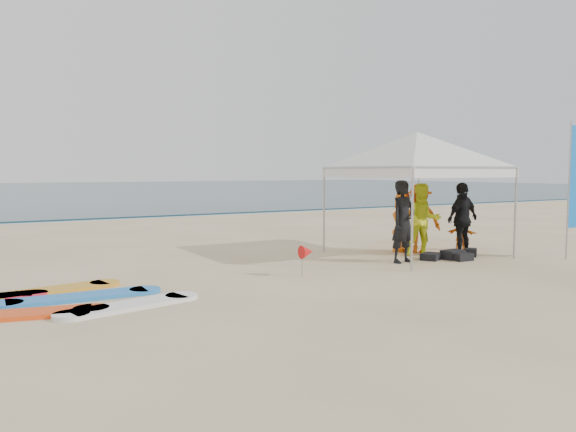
{
  "coord_description": "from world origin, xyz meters",
  "views": [
    {
      "loc": [
        -5.4,
        -7.51,
        2.14
      ],
      "look_at": [
        0.54,
        2.6,
        1.2
      ],
      "focal_mm": 35.0,
      "sensor_mm": 36.0,
      "label": 1
    }
  ],
  "objects_px": {
    "person_yellow": "(423,220)",
    "feather_flag": "(575,179)",
    "person_black_a": "(403,222)",
    "person_seated": "(461,234)",
    "person_orange_a": "(419,218)",
    "person_black_b": "(462,219)",
    "canopy_tent": "(417,132)",
    "marker_pennant": "(307,252)",
    "person_orange_b": "(402,222)"
  },
  "relations": [
    {
      "from": "person_yellow",
      "to": "feather_flag",
      "type": "distance_m",
      "value": 3.77
    },
    {
      "from": "person_black_a",
      "to": "person_seated",
      "type": "distance_m",
      "value": 2.95
    },
    {
      "from": "person_orange_a",
      "to": "person_black_b",
      "type": "bearing_deg",
      "value": 147.88
    },
    {
      "from": "person_black_a",
      "to": "canopy_tent",
      "type": "relative_size",
      "value": 0.41
    },
    {
      "from": "person_black_b",
      "to": "canopy_tent",
      "type": "height_order",
      "value": "canopy_tent"
    },
    {
      "from": "marker_pennant",
      "to": "person_black_a",
      "type": "bearing_deg",
      "value": 5.85
    },
    {
      "from": "person_yellow",
      "to": "marker_pennant",
      "type": "bearing_deg",
      "value": -139.78
    },
    {
      "from": "person_black_b",
      "to": "canopy_tent",
      "type": "xyz_separation_m",
      "value": [
        -0.99,
        0.64,
        2.18
      ]
    },
    {
      "from": "person_orange_a",
      "to": "person_orange_b",
      "type": "xyz_separation_m",
      "value": [
        -0.24,
        0.37,
        -0.11
      ]
    },
    {
      "from": "feather_flag",
      "to": "marker_pennant",
      "type": "bearing_deg",
      "value": 168.9
    },
    {
      "from": "person_orange_b",
      "to": "feather_flag",
      "type": "relative_size",
      "value": 0.48
    },
    {
      "from": "person_orange_a",
      "to": "marker_pennant",
      "type": "distance_m",
      "value": 4.53
    },
    {
      "from": "person_black_b",
      "to": "marker_pennant",
      "type": "height_order",
      "value": "person_black_b"
    },
    {
      "from": "person_seated",
      "to": "canopy_tent",
      "type": "height_order",
      "value": "canopy_tent"
    },
    {
      "from": "canopy_tent",
      "to": "person_orange_a",
      "type": "bearing_deg",
      "value": 37.03
    },
    {
      "from": "person_black_a",
      "to": "person_seated",
      "type": "height_order",
      "value": "person_black_a"
    },
    {
      "from": "person_orange_a",
      "to": "feather_flag",
      "type": "xyz_separation_m",
      "value": [
        2.55,
        -2.67,
        1.06
      ]
    },
    {
      "from": "person_orange_b",
      "to": "canopy_tent",
      "type": "bearing_deg",
      "value": 48.76
    },
    {
      "from": "person_orange_a",
      "to": "person_seated",
      "type": "relative_size",
      "value": 2.08
    },
    {
      "from": "person_yellow",
      "to": "person_orange_a",
      "type": "xyz_separation_m",
      "value": [
        0.38,
        0.55,
        -0.02
      ]
    },
    {
      "from": "person_orange_b",
      "to": "marker_pennant",
      "type": "xyz_separation_m",
      "value": [
        -4.08,
        -1.69,
        -0.3
      ]
    },
    {
      "from": "person_yellow",
      "to": "person_seated",
      "type": "distance_m",
      "value": 1.8
    },
    {
      "from": "person_yellow",
      "to": "person_seated",
      "type": "bearing_deg",
      "value": 39.5
    },
    {
      "from": "canopy_tent",
      "to": "person_yellow",
      "type": "bearing_deg",
      "value": -80.27
    },
    {
      "from": "person_orange_b",
      "to": "feather_flag",
      "type": "xyz_separation_m",
      "value": [
        2.79,
        -3.04,
        1.17
      ]
    },
    {
      "from": "person_black_a",
      "to": "person_black_b",
      "type": "height_order",
      "value": "person_black_a"
    },
    {
      "from": "person_yellow",
      "to": "person_orange_a",
      "type": "distance_m",
      "value": 0.67
    },
    {
      "from": "marker_pennant",
      "to": "person_seated",
      "type": "bearing_deg",
      "value": 10.88
    },
    {
      "from": "person_orange_a",
      "to": "canopy_tent",
      "type": "bearing_deg",
      "value": 64.42
    },
    {
      "from": "person_black_a",
      "to": "canopy_tent",
      "type": "distance_m",
      "value": 2.49
    },
    {
      "from": "person_orange_a",
      "to": "canopy_tent",
      "type": "height_order",
      "value": "canopy_tent"
    },
    {
      "from": "person_seated",
      "to": "person_black_a",
      "type": "bearing_deg",
      "value": 83.8
    },
    {
      "from": "person_orange_a",
      "to": "feather_flag",
      "type": "relative_size",
      "value": 0.54
    },
    {
      "from": "person_orange_b",
      "to": "marker_pennant",
      "type": "distance_m",
      "value": 4.42
    },
    {
      "from": "person_black_a",
      "to": "person_orange_b",
      "type": "xyz_separation_m",
      "value": [
        1.23,
        1.4,
        -0.17
      ]
    },
    {
      "from": "person_yellow",
      "to": "canopy_tent",
      "type": "distance_m",
      "value": 2.2
    },
    {
      "from": "person_yellow",
      "to": "person_black_b",
      "type": "xyz_separation_m",
      "value": [
        0.95,
        -0.41,
        0.01
      ]
    },
    {
      "from": "person_yellow",
      "to": "person_orange_a",
      "type": "height_order",
      "value": "person_yellow"
    },
    {
      "from": "person_orange_b",
      "to": "canopy_tent",
      "type": "xyz_separation_m",
      "value": [
        -0.18,
        -0.69,
        2.32
      ]
    },
    {
      "from": "person_black_a",
      "to": "feather_flag",
      "type": "distance_m",
      "value": 4.46
    },
    {
      "from": "person_yellow",
      "to": "person_black_b",
      "type": "height_order",
      "value": "person_black_b"
    },
    {
      "from": "person_black_b",
      "to": "marker_pennant",
      "type": "distance_m",
      "value": 4.91
    },
    {
      "from": "person_black_a",
      "to": "person_black_b",
      "type": "bearing_deg",
      "value": -6.16
    },
    {
      "from": "canopy_tent",
      "to": "marker_pennant",
      "type": "relative_size",
      "value": 7.41
    },
    {
      "from": "canopy_tent",
      "to": "person_orange_b",
      "type": "bearing_deg",
      "value": 75.1
    },
    {
      "from": "person_black_a",
      "to": "person_yellow",
      "type": "xyz_separation_m",
      "value": [
        1.09,
        0.48,
        -0.05
      ]
    },
    {
      "from": "person_orange_b",
      "to": "marker_pennant",
      "type": "relative_size",
      "value": 2.49
    },
    {
      "from": "person_black_a",
      "to": "person_orange_a",
      "type": "bearing_deg",
      "value": 26.84
    },
    {
      "from": "person_yellow",
      "to": "person_seated",
      "type": "xyz_separation_m",
      "value": [
        1.71,
        0.31,
        -0.48
      ]
    },
    {
      "from": "person_seated",
      "to": "feather_flag",
      "type": "bearing_deg",
      "value": -175.24
    }
  ]
}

